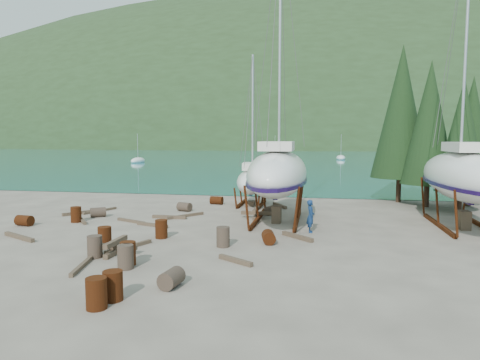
% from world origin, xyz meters
% --- Properties ---
extents(ground, '(600.00, 600.00, 0.00)m').
position_xyz_m(ground, '(0.00, 0.00, 0.00)').
color(ground, '#645B4F').
rests_on(ground, ground).
extents(bay_water, '(700.00, 700.00, 0.00)m').
position_xyz_m(bay_water, '(0.00, 315.00, 0.01)').
color(bay_water, '#186A79').
rests_on(bay_water, ground).
extents(far_hill, '(800.00, 360.00, 110.00)m').
position_xyz_m(far_hill, '(0.00, 320.00, 0.00)').
color(far_hill, '#24371B').
rests_on(far_hill, ground).
extents(far_house_left, '(6.60, 5.60, 5.60)m').
position_xyz_m(far_house_left, '(-60.00, 190.00, 2.92)').
color(far_house_left, beige).
rests_on(far_house_left, ground).
extents(far_house_center, '(6.60, 5.60, 5.60)m').
position_xyz_m(far_house_center, '(-20.00, 190.00, 2.92)').
color(far_house_center, beige).
rests_on(far_house_center, ground).
extents(far_house_right, '(6.60, 5.60, 5.60)m').
position_xyz_m(far_house_right, '(30.00, 190.00, 2.92)').
color(far_house_right, beige).
rests_on(far_house_right, ground).
extents(cypress_near_right, '(3.60, 3.60, 10.00)m').
position_xyz_m(cypress_near_right, '(12.50, 12.00, 5.79)').
color(cypress_near_right, black).
rests_on(cypress_near_right, ground).
extents(cypress_mid_right, '(3.06, 3.06, 8.50)m').
position_xyz_m(cypress_mid_right, '(14.00, 10.00, 4.92)').
color(cypress_mid_right, black).
rests_on(cypress_mid_right, ground).
extents(cypress_back_left, '(4.14, 4.14, 11.50)m').
position_xyz_m(cypress_back_left, '(11.00, 14.00, 6.66)').
color(cypress_back_left, black).
rests_on(cypress_back_left, ground).
extents(cypress_far_right, '(3.24, 3.24, 9.00)m').
position_xyz_m(cypress_far_right, '(15.50, 13.00, 5.21)').
color(cypress_far_right, black).
rests_on(cypress_far_right, ground).
extents(moored_boat_left, '(2.00, 5.00, 6.05)m').
position_xyz_m(moored_boat_left, '(-30.00, 60.00, 0.39)').
color(moored_boat_left, white).
rests_on(moored_boat_left, ground).
extents(moored_boat_mid, '(2.00, 5.00, 6.05)m').
position_xyz_m(moored_boat_mid, '(10.00, 80.00, 0.39)').
color(moored_boat_mid, white).
rests_on(moored_boat_mid, ground).
extents(moored_boat_far, '(2.00, 5.00, 6.05)m').
position_xyz_m(moored_boat_far, '(-8.00, 110.00, 0.39)').
color(moored_boat_far, white).
rests_on(moored_boat_far, ground).
extents(large_sailboat_near, '(3.36, 11.10, 17.43)m').
position_xyz_m(large_sailboat_near, '(2.85, 5.03, 2.81)').
color(large_sailboat_near, white).
rests_on(large_sailboat_near, ground).
extents(large_sailboat_far, '(3.24, 10.85, 17.13)m').
position_xyz_m(large_sailboat_far, '(12.62, 5.01, 2.80)').
color(large_sailboat_far, white).
rests_on(large_sailboat_far, ground).
extents(small_sailboat_shore, '(2.76, 6.77, 10.55)m').
position_xyz_m(small_sailboat_shore, '(0.48, 10.56, 1.74)').
color(small_sailboat_shore, white).
rests_on(small_sailboat_shore, ground).
extents(worker, '(0.46, 0.64, 1.66)m').
position_xyz_m(worker, '(4.77, 2.31, 0.83)').
color(worker, navy).
rests_on(worker, ground).
extents(drum_1, '(0.70, 0.95, 0.58)m').
position_xyz_m(drum_1, '(0.59, -6.61, 0.29)').
color(drum_1, '#2D2823').
rests_on(drum_1, ground).
extents(drum_2, '(0.96, 0.71, 0.58)m').
position_xyz_m(drum_2, '(-10.51, 1.13, 0.29)').
color(drum_2, '#56230E').
rests_on(drum_2, ground).
extents(drum_3, '(0.58, 0.58, 0.88)m').
position_xyz_m(drum_3, '(-0.87, -8.62, 0.44)').
color(drum_3, '#56230E').
rests_on(drum_3, ground).
extents(drum_4, '(0.94, 0.67, 0.58)m').
position_xyz_m(drum_4, '(-2.07, 10.49, 0.29)').
color(drum_4, '#56230E').
rests_on(drum_4, ground).
extents(drum_5, '(0.58, 0.58, 0.88)m').
position_xyz_m(drum_5, '(-1.70, -5.06, 0.44)').
color(drum_5, '#2D2823').
rests_on(drum_5, ground).
extents(drum_6, '(0.75, 0.98, 0.58)m').
position_xyz_m(drum_6, '(2.96, -0.36, 0.29)').
color(drum_6, '#56230E').
rests_on(drum_6, ground).
extents(drum_7, '(0.58, 0.58, 0.88)m').
position_xyz_m(drum_7, '(-0.71, -7.97, 0.44)').
color(drum_7, '#56230E').
rests_on(drum_7, ground).
extents(drum_8, '(0.58, 0.58, 0.88)m').
position_xyz_m(drum_8, '(-8.33, 2.59, 0.44)').
color(drum_8, '#56230E').
rests_on(drum_8, ground).
extents(drum_9, '(1.02, 0.84, 0.58)m').
position_xyz_m(drum_9, '(-3.43, 7.21, 0.29)').
color(drum_9, '#2D2823').
rests_on(drum_9, ground).
extents(drum_10, '(0.58, 0.58, 0.88)m').
position_xyz_m(drum_10, '(-1.82, -4.59, 0.44)').
color(drum_10, '#56230E').
rests_on(drum_10, ground).
extents(drum_11, '(0.90, 1.04, 0.58)m').
position_xyz_m(drum_11, '(2.30, 6.90, 0.29)').
color(drum_11, '#2D2823').
rests_on(drum_11, ground).
extents(drum_13, '(0.58, 0.58, 0.88)m').
position_xyz_m(drum_13, '(-4.02, -2.22, 0.44)').
color(drum_13, '#56230E').
rests_on(drum_13, ground).
extents(drum_14, '(0.58, 0.58, 0.88)m').
position_xyz_m(drum_14, '(-2.17, -0.25, 0.44)').
color(drum_14, '#56230E').
rests_on(drum_14, ground).
extents(drum_15, '(1.05, 0.98, 0.58)m').
position_xyz_m(drum_15, '(-7.91, 4.28, 0.29)').
color(drum_15, '#2D2823').
rests_on(drum_15, ground).
extents(drum_16, '(0.58, 0.58, 0.88)m').
position_xyz_m(drum_16, '(-3.56, -3.90, 0.44)').
color(drum_16, '#2D2823').
rests_on(drum_16, ground).
extents(drum_17, '(0.58, 0.58, 0.88)m').
position_xyz_m(drum_17, '(1.07, -1.31, 0.44)').
color(drum_17, '#2D2823').
rests_on(drum_17, ground).
extents(timber_1, '(1.56, 1.53, 0.19)m').
position_xyz_m(timber_1, '(4.19, 0.82, 0.10)').
color(timber_1, brown).
rests_on(timber_1, ground).
extents(timber_2, '(1.60, 2.05, 0.19)m').
position_xyz_m(timber_2, '(-9.45, 5.06, 0.09)').
color(timber_2, brown).
rests_on(timber_2, ground).
extents(timber_3, '(0.77, 2.81, 0.15)m').
position_xyz_m(timber_3, '(-3.40, -4.97, 0.07)').
color(timber_3, brown).
rests_on(timber_3, ground).
extents(timber_4, '(1.98, 0.82, 0.17)m').
position_xyz_m(timber_4, '(-3.64, 2.24, 0.09)').
color(timber_4, brown).
rests_on(timber_4, ground).
extents(timber_5, '(1.13, 2.39, 0.16)m').
position_xyz_m(timber_5, '(-2.83, -2.36, 0.08)').
color(timber_5, brown).
rests_on(timber_5, ground).
extents(timber_6, '(1.16, 2.00, 0.19)m').
position_xyz_m(timber_6, '(2.52, 10.16, 0.10)').
color(timber_6, brown).
rests_on(timber_6, ground).
extents(timber_7, '(1.51, 1.10, 0.17)m').
position_xyz_m(timber_7, '(2.07, -3.57, 0.09)').
color(timber_7, brown).
rests_on(timber_7, ground).
extents(timber_8, '(2.09, 0.22, 0.19)m').
position_xyz_m(timber_8, '(-3.52, 4.57, 0.09)').
color(timber_8, brown).
rests_on(timber_8, ground).
extents(timber_10, '(1.74, 2.21, 0.16)m').
position_xyz_m(timber_10, '(-2.74, 5.24, 0.08)').
color(timber_10, brown).
rests_on(timber_10, ground).
extents(timber_11, '(2.07, 1.08, 0.15)m').
position_xyz_m(timber_11, '(-5.26, 3.11, 0.08)').
color(timber_11, brown).
rests_on(timber_11, ground).
extents(timber_14, '(2.37, 1.31, 0.18)m').
position_xyz_m(timber_14, '(-8.73, -1.60, 0.09)').
color(timber_14, brown).
rests_on(timber_14, ground).
extents(timber_15, '(1.08, 2.52, 0.15)m').
position_xyz_m(timber_15, '(-8.73, 6.02, 0.07)').
color(timber_15, brown).
rests_on(timber_15, ground).
extents(timber_17, '(1.59, 1.86, 0.16)m').
position_xyz_m(timber_17, '(-8.14, 2.83, 0.08)').
color(timber_17, brown).
rests_on(timber_17, ground).
extents(timber_pile_fore, '(1.80, 1.80, 0.60)m').
position_xyz_m(timber_pile_fore, '(-2.99, -3.24, 0.30)').
color(timber_pile_fore, brown).
rests_on(timber_pile_fore, ground).
extents(timber_pile_aft, '(1.80, 1.80, 0.60)m').
position_xyz_m(timber_pile_aft, '(1.51, 5.67, 0.30)').
color(timber_pile_aft, brown).
rests_on(timber_pile_aft, ground).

